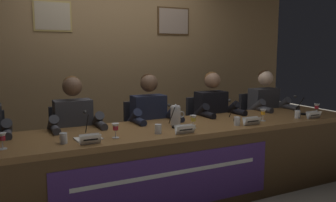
# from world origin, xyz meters

# --- Properties ---
(ground_plane) EXTENTS (12.00, 12.00, 0.00)m
(ground_plane) POSITION_xyz_m (0.00, 0.00, 0.00)
(ground_plane) COLOR gray
(wall_back_panelled) EXTENTS (5.54, 0.14, 2.60)m
(wall_back_panelled) POSITION_xyz_m (0.00, 1.55, 1.30)
(wall_back_panelled) COLOR #937047
(wall_back_panelled) RESTS_ON ground_plane
(conference_table) EXTENTS (4.34, 0.83, 0.74)m
(conference_table) POSITION_xyz_m (-0.00, -0.12, 0.52)
(conference_table) COLOR brown
(conference_table) RESTS_ON ground_plane
(juice_glass_far_left) EXTENTS (0.06, 0.06, 0.12)m
(juice_glass_far_left) POSITION_xyz_m (-1.45, -0.16, 0.83)
(juice_glass_far_left) COLOR white
(juice_glass_far_left) RESTS_ON conference_table
(chair_left) EXTENTS (0.44, 0.44, 0.90)m
(chair_left) POSITION_xyz_m (-0.81, 0.60, 0.44)
(chair_left) COLOR black
(chair_left) RESTS_ON ground_plane
(panelist_left) EXTENTS (0.51, 0.48, 1.23)m
(panelist_left) POSITION_xyz_m (-0.81, 0.40, 0.71)
(panelist_left) COLOR black
(panelist_left) RESTS_ON ground_plane
(nameplate_left) EXTENTS (0.16, 0.06, 0.08)m
(nameplate_left) POSITION_xyz_m (-0.83, -0.31, 0.78)
(nameplate_left) COLOR white
(nameplate_left) RESTS_ON conference_table
(juice_glass_left) EXTENTS (0.06, 0.06, 0.12)m
(juice_glass_left) POSITION_xyz_m (-0.59, -0.20, 0.83)
(juice_glass_left) COLOR white
(juice_glass_left) RESTS_ON conference_table
(water_cup_left) EXTENTS (0.06, 0.06, 0.08)m
(water_cup_left) POSITION_xyz_m (-1.01, -0.19, 0.78)
(water_cup_left) COLOR silver
(water_cup_left) RESTS_ON conference_table
(microphone_left) EXTENTS (0.06, 0.17, 0.22)m
(microphone_left) POSITION_xyz_m (-0.79, -0.06, 0.82)
(microphone_left) COLOR black
(microphone_left) RESTS_ON conference_table
(chair_center) EXTENTS (0.44, 0.44, 0.90)m
(chair_center) POSITION_xyz_m (0.00, 0.60, 0.44)
(chair_center) COLOR black
(chair_center) RESTS_ON ground_plane
(panelist_center) EXTENTS (0.51, 0.48, 1.23)m
(panelist_center) POSITION_xyz_m (0.00, 0.40, 0.71)
(panelist_center) COLOR black
(panelist_center) RESTS_ON ground_plane
(nameplate_center) EXTENTS (0.18, 0.06, 0.08)m
(nameplate_center) POSITION_xyz_m (0.01, -0.33, 0.78)
(nameplate_center) COLOR white
(nameplate_center) RESTS_ON conference_table
(juice_glass_center) EXTENTS (0.06, 0.06, 0.12)m
(juice_glass_center) POSITION_xyz_m (0.18, -0.17, 0.83)
(juice_glass_center) COLOR white
(juice_glass_center) RESTS_ON conference_table
(water_cup_center) EXTENTS (0.06, 0.06, 0.08)m
(water_cup_center) POSITION_xyz_m (-0.21, -0.22, 0.78)
(water_cup_center) COLOR silver
(water_cup_center) RESTS_ON conference_table
(microphone_center) EXTENTS (0.06, 0.17, 0.22)m
(microphone_center) POSITION_xyz_m (0.03, -0.04, 0.82)
(microphone_center) COLOR black
(microphone_center) RESTS_ON conference_table
(chair_right) EXTENTS (0.44, 0.44, 0.90)m
(chair_right) POSITION_xyz_m (0.81, 0.60, 0.44)
(chair_right) COLOR black
(chair_right) RESTS_ON ground_plane
(panelist_right) EXTENTS (0.51, 0.48, 1.23)m
(panelist_right) POSITION_xyz_m (0.81, 0.40, 0.71)
(panelist_right) COLOR black
(panelist_right) RESTS_ON ground_plane
(nameplate_right) EXTENTS (0.19, 0.06, 0.08)m
(nameplate_right) POSITION_xyz_m (0.78, -0.30, 0.78)
(nameplate_right) COLOR white
(nameplate_right) RESTS_ON conference_table
(juice_glass_right) EXTENTS (0.06, 0.06, 0.12)m
(juice_glass_right) POSITION_xyz_m (1.01, -0.19, 0.83)
(juice_glass_right) COLOR white
(juice_glass_right) RESTS_ON conference_table
(water_cup_right) EXTENTS (0.06, 0.06, 0.08)m
(water_cup_right) POSITION_xyz_m (0.63, -0.25, 0.78)
(water_cup_right) COLOR silver
(water_cup_right) RESTS_ON conference_table
(microphone_right) EXTENTS (0.06, 0.17, 0.22)m
(microphone_right) POSITION_xyz_m (0.76, -0.03, 0.82)
(microphone_right) COLOR black
(microphone_right) RESTS_ON conference_table
(chair_far_right) EXTENTS (0.44, 0.44, 0.90)m
(chair_far_right) POSITION_xyz_m (1.61, 0.60, 0.44)
(chair_far_right) COLOR black
(chair_far_right) RESTS_ON ground_plane
(panelist_far_right) EXTENTS (0.51, 0.48, 1.23)m
(panelist_far_right) POSITION_xyz_m (1.61, 0.40, 0.71)
(panelist_far_right) COLOR black
(panelist_far_right) RESTS_ON ground_plane
(nameplate_far_right) EXTENTS (0.18, 0.06, 0.08)m
(nameplate_far_right) POSITION_xyz_m (1.60, -0.33, 0.78)
(nameplate_far_right) COLOR white
(nameplate_far_right) RESTS_ON conference_table
(juice_glass_far_right) EXTENTS (0.06, 0.06, 0.12)m
(juice_glass_far_right) POSITION_xyz_m (1.83, -0.17, 0.83)
(juice_glass_far_right) COLOR white
(juice_glass_far_right) RESTS_ON conference_table
(water_cup_far_right) EXTENTS (0.06, 0.06, 0.08)m
(water_cup_far_right) POSITION_xyz_m (1.46, -0.23, 0.78)
(water_cup_far_right) COLOR silver
(water_cup_far_right) RESTS_ON conference_table
(microphone_far_right) EXTENTS (0.06, 0.17, 0.22)m
(microphone_far_right) POSITION_xyz_m (1.66, -0.09, 0.82)
(microphone_far_right) COLOR black
(microphone_far_right) RESTS_ON conference_table
(water_pitcher_central) EXTENTS (0.15, 0.10, 0.21)m
(water_pitcher_central) POSITION_xyz_m (0.10, 0.04, 0.84)
(water_pitcher_central) COLOR silver
(water_pitcher_central) RESTS_ON conference_table
(document_stack_left) EXTENTS (0.22, 0.16, 0.01)m
(document_stack_left) POSITION_xyz_m (-0.81, -0.15, 0.75)
(document_stack_left) COLOR white
(document_stack_left) RESTS_ON conference_table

